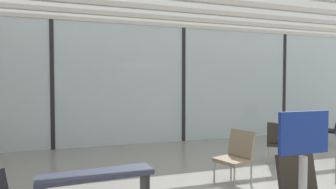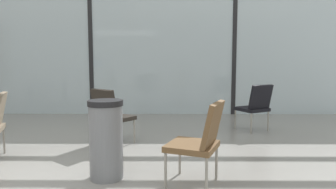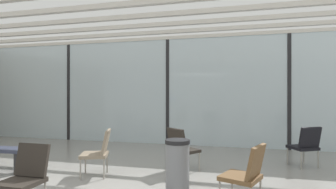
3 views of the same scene
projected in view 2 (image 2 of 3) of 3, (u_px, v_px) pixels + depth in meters
name	position (u px, v px, depth m)	size (l,w,h in m)	color
glass_curtain_wall	(91.00, 48.00, 7.29)	(14.00, 0.08, 3.25)	silver
window_mullion_1	(91.00, 48.00, 7.29)	(0.10, 0.12, 3.25)	black
window_mullion_2	(234.00, 48.00, 7.27)	(0.10, 0.12, 3.25)	black
parked_airplane	(119.00, 47.00, 13.69)	(12.69, 3.98, 3.98)	silver
lounge_chair_0	(255.00, 105.00, 5.48)	(0.67, 0.69, 0.87)	black
lounge_chair_2	(111.00, 113.00, 4.56)	(0.70, 0.71, 0.87)	#28231E
lounge_chair_4	(201.00, 138.00, 3.02)	(0.67, 0.64, 0.87)	brown
trash_bin	(106.00, 139.00, 3.21)	(0.38, 0.38, 0.86)	slate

